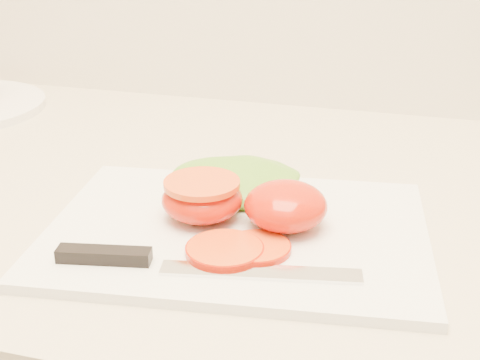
# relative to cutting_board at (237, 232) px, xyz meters

# --- Properties ---
(cutting_board) EXTENTS (0.39, 0.30, 0.01)m
(cutting_board) POSITION_rel_cutting_board_xyz_m (0.00, 0.00, 0.00)
(cutting_board) COLOR white
(cutting_board) RESTS_ON counter
(tomato_half_dome) EXTENTS (0.08, 0.08, 0.04)m
(tomato_half_dome) POSITION_rel_cutting_board_xyz_m (0.04, 0.01, 0.03)
(tomato_half_dome) COLOR red
(tomato_half_dome) RESTS_ON cutting_board
(tomato_half_cut) EXTENTS (0.08, 0.08, 0.04)m
(tomato_half_cut) POSITION_rel_cutting_board_xyz_m (-0.04, 0.01, 0.03)
(tomato_half_cut) COLOR red
(tomato_half_cut) RESTS_ON cutting_board
(tomato_slice_0) EXTENTS (0.07, 0.07, 0.01)m
(tomato_slice_0) POSITION_rel_cutting_board_xyz_m (0.00, -0.05, 0.01)
(tomato_slice_0) COLOR #E05626
(tomato_slice_0) RESTS_ON cutting_board
(tomato_slice_1) EXTENTS (0.06, 0.06, 0.01)m
(tomato_slice_1) POSITION_rel_cutting_board_xyz_m (0.03, -0.04, 0.01)
(tomato_slice_1) COLOR #E05626
(tomato_slice_1) RESTS_ON cutting_board
(lettuce_leaf_0) EXTENTS (0.17, 0.14, 0.03)m
(lettuce_leaf_0) POSITION_rel_cutting_board_xyz_m (-0.02, 0.07, 0.02)
(lettuce_leaf_0) COLOR #579C29
(lettuce_leaf_0) RESTS_ON cutting_board
(knife) EXTENTS (0.26, 0.06, 0.01)m
(knife) POSITION_rel_cutting_board_xyz_m (-0.04, -0.09, 0.01)
(knife) COLOR silver
(knife) RESTS_ON cutting_board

